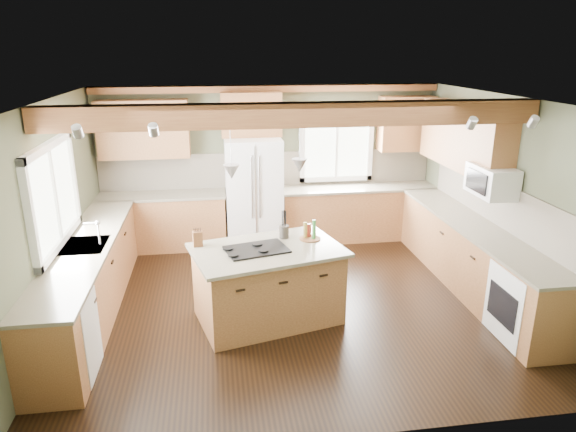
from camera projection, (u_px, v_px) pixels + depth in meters
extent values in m
plane|color=black|center=(291.00, 302.00, 6.72)|extent=(5.60, 5.60, 0.00)
plane|color=silver|center=(292.00, 99.00, 5.90)|extent=(5.60, 5.60, 0.00)
plane|color=#4B5139|center=(269.00, 164.00, 8.66)|extent=(5.60, 0.00, 5.60)
plane|color=#4B5139|center=(52.00, 217.00, 5.93)|extent=(0.00, 5.00, 5.00)
plane|color=#4B5139|center=(503.00, 198.00, 6.69)|extent=(0.00, 5.00, 5.00)
cube|color=brown|center=(297.00, 115.00, 5.59)|extent=(5.55, 0.26, 0.26)
cube|color=brown|center=(269.00, 89.00, 8.18)|extent=(5.55, 0.20, 0.10)
cube|color=brown|center=(269.00, 169.00, 8.68)|extent=(5.58, 0.03, 0.58)
cube|color=brown|center=(499.00, 203.00, 6.77)|extent=(0.03, 3.70, 0.58)
cube|color=brown|center=(163.00, 222.00, 8.40)|extent=(2.02, 0.60, 0.88)
cube|color=#4C4538|center=(161.00, 195.00, 8.26)|extent=(2.06, 0.64, 0.04)
cube|color=brown|center=(357.00, 213.00, 8.85)|extent=(2.62, 0.60, 0.88)
cube|color=#4C4538|center=(359.00, 188.00, 8.71)|extent=(2.66, 0.64, 0.04)
cube|color=brown|center=(89.00, 281.00, 6.29)|extent=(0.60, 3.70, 0.88)
cube|color=#4C4538|center=(85.00, 246.00, 6.14)|extent=(0.64, 3.74, 0.04)
cube|color=brown|center=(472.00, 258.00, 6.97)|extent=(0.60, 3.70, 0.88)
cube|color=#4C4538|center=(476.00, 226.00, 6.83)|extent=(0.64, 3.74, 0.04)
cube|color=brown|center=(144.00, 129.00, 8.02)|extent=(1.40, 0.35, 0.90)
cube|color=brown|center=(251.00, 114.00, 8.19)|extent=(0.96, 0.35, 0.70)
cube|color=brown|center=(464.00, 137.00, 7.31)|extent=(0.35, 2.20, 0.90)
cube|color=brown|center=(406.00, 124.00, 8.61)|extent=(0.90, 0.35, 0.90)
cube|color=white|center=(52.00, 195.00, 5.90)|extent=(0.04, 1.60, 1.05)
cube|color=white|center=(336.00, 147.00, 8.72)|extent=(1.10, 0.04, 1.00)
cube|color=#262628|center=(85.00, 246.00, 6.14)|extent=(0.50, 0.65, 0.03)
cylinder|color=#B2B2B7|center=(99.00, 234.00, 6.12)|extent=(0.02, 0.02, 0.28)
cube|color=white|center=(62.00, 339.00, 5.07)|extent=(0.60, 0.60, 0.84)
cube|color=white|center=(527.00, 304.00, 5.75)|extent=(0.60, 0.72, 0.84)
cube|color=white|center=(492.00, 181.00, 6.54)|extent=(0.40, 0.70, 0.38)
cone|color=#B2B2B7|center=(232.00, 172.00, 5.58)|extent=(0.18, 0.18, 0.16)
cone|color=#B2B2B7|center=(299.00, 166.00, 5.87)|extent=(0.18, 0.18, 0.16)
cube|color=white|center=(254.00, 193.00, 8.39)|extent=(0.90, 0.74, 1.80)
cube|color=brown|center=(268.00, 285.00, 6.18)|extent=(1.81, 1.35, 0.88)
cube|color=#4C4538|center=(267.00, 250.00, 6.03)|extent=(1.94, 1.48, 0.04)
cube|color=black|center=(257.00, 249.00, 5.97)|extent=(0.79, 0.62, 0.02)
cube|color=brown|center=(198.00, 239.00, 6.07)|extent=(0.12, 0.10, 0.18)
cylinder|color=#38302D|center=(284.00, 232.00, 6.34)|extent=(0.12, 0.12, 0.16)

